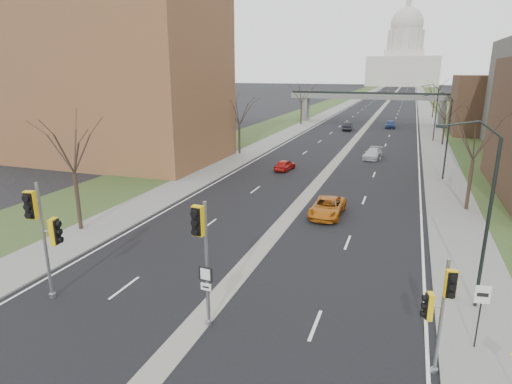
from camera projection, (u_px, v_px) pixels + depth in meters
The scene contains 29 objects.
ground at pixel (193, 328), 18.63m from camera, with size 700.00×700.00×0.00m, color black.
road_surface at pixel (388, 101), 154.44m from camera, with size 20.00×600.00×0.01m, color black.
median_strip at pixel (388, 101), 154.44m from camera, with size 1.20×600.00×0.02m, color gray.
sidewalk_right at pixel (423, 102), 150.54m from camera, with size 4.00×600.00×0.12m, color gray.
sidewalk_left at pixel (354, 100), 158.31m from camera, with size 4.00×600.00×0.12m, color gray.
grass_verge_right at pixel (442, 102), 148.59m from camera, with size 8.00×600.00×0.10m, color #2F411E.
grass_verge_left at pixel (338, 100), 160.26m from camera, with size 8.00×600.00×0.10m, color #2F411E.
apartment_building at pixel (113, 69), 51.20m from camera, with size 25.00×16.00×22.00m, color brown.
commercial_block_far at pixel (497, 105), 73.51m from camera, with size 14.00×14.00×10.00m, color #4A3222.
pedestrian_bridge at pixel (371, 100), 89.73m from camera, with size 34.00×3.00×6.45m.
capitol at pixel (404, 59), 303.25m from camera, with size 48.00×42.00×55.75m.
streetlight_near at pixel (476, 163), 18.59m from camera, with size 2.61×0.20×8.70m.
streetlight_mid at pixel (442, 111), 42.13m from camera, with size 2.61×0.20×8.70m.
streetlight_far at pixel (432, 96), 65.67m from camera, with size 2.61×0.20×8.70m.
tree_left_a at pixel (70, 136), 28.26m from camera, with size 7.20×7.20×9.40m.
tree_left_b at pixel (239, 107), 55.54m from camera, with size 6.75×6.75×8.81m.
tree_left_c at pixel (302, 90), 86.10m from camera, with size 7.65×7.65×9.99m.
tree_right_a at pixel (478, 128), 32.52m from camera, with size 7.20×7.20×9.40m.
tree_right_b at pixel (447, 106), 62.62m from camera, with size 6.30×6.30×8.22m.
tree_right_c at pixel (436, 87), 98.50m from camera, with size 7.65×7.65×9.99m.
signal_pole_left at pixel (44, 226), 19.88m from camera, with size 0.99×1.22×5.89m.
signal_pole_median at pixel (202, 244), 17.53m from camera, with size 0.66×0.94×5.71m.
signal_pole_right at pixel (440, 303), 14.94m from camera, with size 0.96×0.77×4.60m.
speed_limit_sign at pixel (481, 305), 16.69m from camera, with size 0.59×0.14×2.73m.
car_left_near at pixel (285, 165), 47.94m from camera, with size 1.44×3.58×1.22m, color #AE1913.
car_left_far at pixel (348, 126), 79.91m from camera, with size 1.56×4.46×1.47m, color black.
car_right_near at pixel (327, 207), 32.90m from camera, with size 2.29×4.96×1.38m, color #B66113.
car_right_mid at pixel (373, 154), 54.15m from camera, with size 1.85×4.54×1.32m, color #B9BAC2.
car_right_far at pixel (391, 124), 83.07m from camera, with size 1.80×4.47×1.52m, color navy.
Camera 1 is at (8.09, -14.40, 10.83)m, focal length 30.00 mm.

